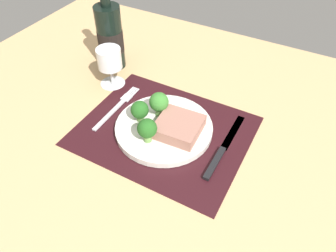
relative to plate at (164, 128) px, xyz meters
The scene contains 11 objects.
ground_plane 2.60cm from the plate, ahead, with size 140.00×110.00×3.00cm, color tan.
placemat 0.95cm from the plate, ahead, with size 40.53×32.81×0.30cm, color black.
plate is the anchor object (origin of this frame).
steak 4.62cm from the plate, ahead, with size 10.19×10.09×2.98cm, color #9E6B5B.
broccoli_near_fork 6.31cm from the plate, 135.06° to the left, with size 4.79×4.79×6.44cm.
broccoli_near_steak 7.32cm from the plate, behind, with size 4.40×4.40×5.56cm.
broccoli_front_edge 7.63cm from the plate, 97.96° to the right, with size 4.54×4.54×6.18cm.
fork 15.05cm from the plate, behind, with size 2.40×19.20×0.50cm.
knife 15.11cm from the plate, ahead, with size 1.80×23.00×0.80cm.
wine_bottle 34.20cm from the plate, 147.25° to the left, with size 7.50×7.50×27.38cm.
wine_glass 25.41cm from the plate, 156.30° to the left, with size 7.09×7.09×11.32cm.
Camera 1 is at (27.81, -48.71, 56.42)cm, focal length 34.47 mm.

